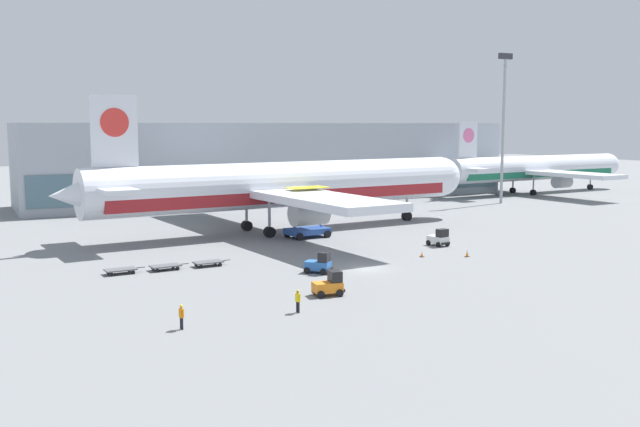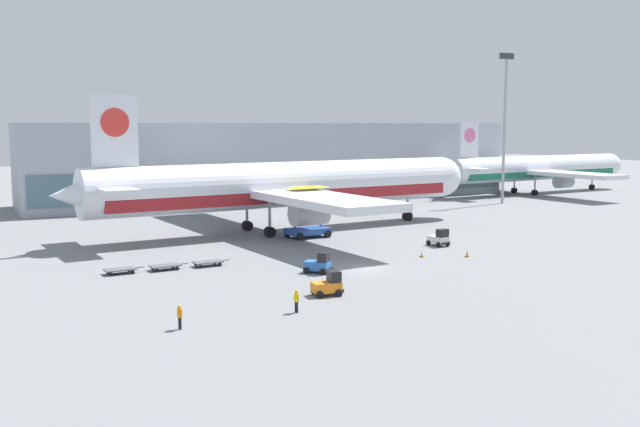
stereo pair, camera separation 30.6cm
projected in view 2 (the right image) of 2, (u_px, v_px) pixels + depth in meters
name	position (u px, v px, depth m)	size (l,w,h in m)	color
ground_plane	(365.00, 269.00, 68.32)	(400.00, 400.00, 0.00)	slate
terminal_building	(278.00, 161.00, 131.57)	(90.00, 18.20, 14.00)	#9EA8B2
light_mast	(505.00, 118.00, 123.20)	(2.80, 0.50, 25.88)	#9EA0A5
airplane_main	(281.00, 187.00, 91.10)	(58.07, 48.49, 17.00)	silver
airplane_distant	(535.00, 169.00, 142.20)	(48.86, 40.73, 14.30)	silver
scissor_lift_loader	(308.00, 219.00, 86.93)	(5.43, 3.74, 6.18)	#284C99
baggage_tug_foreground	(319.00, 264.00, 66.16)	(2.71, 2.75, 2.00)	#2D66B7
baggage_tug_mid	(328.00, 285.00, 57.48)	(2.63, 1.94, 2.00)	orange
baggage_tug_far	(439.00, 238.00, 80.95)	(1.96, 2.63, 2.00)	silver
baggage_dolly_lead	(120.00, 270.00, 65.86)	(3.74, 1.67, 0.48)	#56565B
baggage_dolly_second	(165.00, 266.00, 67.58)	(3.74, 1.67, 0.48)	#56565B
baggage_dolly_third	(208.00, 262.00, 69.43)	(3.74, 1.67, 0.48)	#56565B
ground_crew_near	(180.00, 315.00, 47.91)	(0.28, 0.56, 1.72)	black
ground_crew_far	(296.00, 299.00, 52.14)	(0.30, 0.56, 1.73)	black
traffic_cone_near	(467.00, 253.00, 74.27)	(0.40, 0.40, 0.75)	black
traffic_cone_far	(422.00, 254.00, 74.22)	(0.40, 0.40, 0.58)	black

